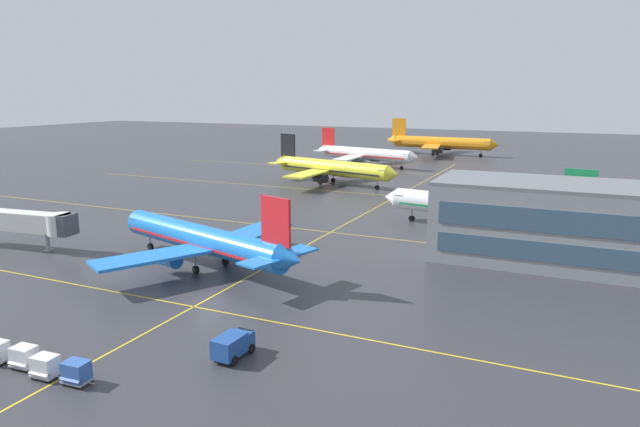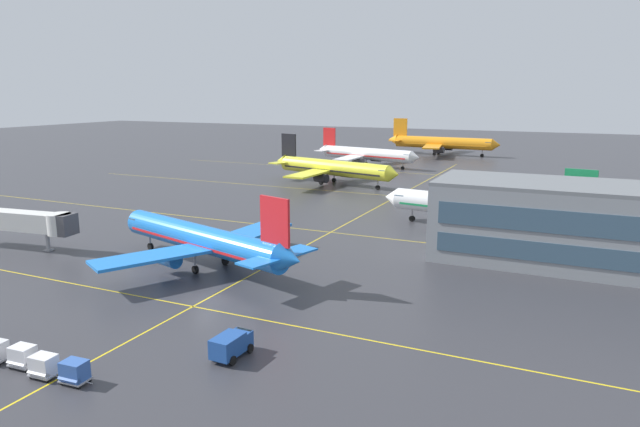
% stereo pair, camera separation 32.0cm
% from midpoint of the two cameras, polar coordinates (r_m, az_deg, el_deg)
% --- Properties ---
extents(ground_plane, '(600.00, 600.00, 0.00)m').
position_cam_midpoint_polar(ground_plane, '(64.48, -11.55, -8.51)').
color(ground_plane, '#333338').
extents(airliner_front_gate, '(34.45, 29.38, 10.90)m').
position_cam_midpoint_polar(airliner_front_gate, '(75.26, -11.68, -2.56)').
color(airliner_front_gate, blue).
rests_on(airliner_front_gate, ground).
extents(airliner_second_row, '(36.20, 30.91, 11.27)m').
position_cam_midpoint_polar(airliner_second_row, '(96.64, 16.10, 0.52)').
color(airliner_second_row, white).
rests_on(airliner_second_row, ground).
extents(airliner_third_row, '(37.36, 31.80, 11.74)m').
position_cam_midpoint_polar(airliner_third_row, '(140.96, 1.09, 4.56)').
color(airliner_third_row, yellow).
rests_on(airliner_third_row, ground).
extents(airliner_far_left_stand, '(35.93, 30.51, 11.24)m').
position_cam_midpoint_polar(airliner_far_left_stand, '(175.47, 4.43, 5.95)').
color(airliner_far_left_stand, white).
rests_on(airliner_far_left_stand, ground).
extents(airliner_far_right_stand, '(41.11, 35.47, 12.79)m').
position_cam_midpoint_polar(airliner_far_right_stand, '(211.59, 11.84, 6.92)').
color(airliner_far_right_stand, orange).
rests_on(airliner_far_right_stand, ground).
extents(taxiway_markings, '(168.04, 159.37, 0.01)m').
position_cam_midpoint_polar(taxiway_markings, '(109.34, 4.80, 0.20)').
color(taxiway_markings, yellow).
rests_on(taxiway_markings, ground).
extents(service_truck_red_van, '(2.30, 4.19, 2.10)m').
position_cam_midpoint_polar(service_truck_red_van, '(50.82, -8.82, -12.76)').
color(service_truck_red_van, '#1E4793').
rests_on(service_truck_red_van, ground).
extents(baggage_cart_row_fourth, '(2.80, 1.80, 1.86)m').
position_cam_midpoint_polar(baggage_cart_row_fourth, '(54.39, -27.60, -12.54)').
color(baggage_cart_row_fourth, '#99999E').
rests_on(baggage_cart_row_fourth, ground).
extents(baggage_cart_row_fifth, '(2.80, 1.80, 1.86)m').
position_cam_midpoint_polar(baggage_cart_row_fifth, '(51.92, -25.91, -13.55)').
color(baggage_cart_row_fifth, '#99999E').
rests_on(baggage_cart_row_fifth, ground).
extents(baggage_cart_row_rightmost, '(2.80, 1.80, 1.86)m').
position_cam_midpoint_polar(baggage_cart_row_rightmost, '(49.98, -23.33, -14.33)').
color(baggage_cart_row_rightmost, '#99999E').
rests_on(baggage_cart_row_rightmost, ground).
extents(jet_bridge, '(17.93, 5.05, 5.58)m').
position_cam_midpoint_polar(jet_bridge, '(92.25, -27.18, -0.75)').
color(jet_bridge, silver).
rests_on(jet_bridge, ground).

